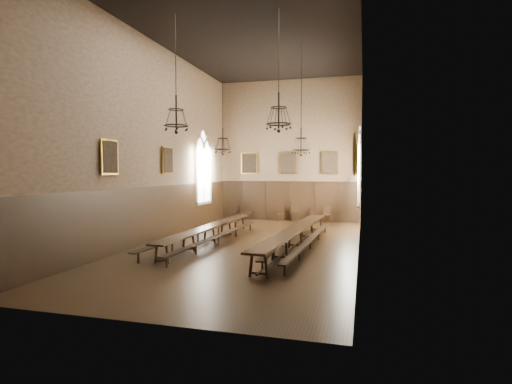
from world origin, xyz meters
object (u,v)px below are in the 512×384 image
at_px(chair_3, 280,217).
at_px(chandelier_front_right, 279,117).
at_px(chair_0, 234,215).
at_px(bench_right_outer, 310,242).
at_px(table_left, 210,234).
at_px(chair_4, 294,217).
at_px(bench_left_outer, 198,235).
at_px(chair_1, 248,215).
at_px(chair_5, 311,218).
at_px(table_right, 296,238).
at_px(chandelier_front_left, 176,119).
at_px(bench_left_inner, 218,238).
at_px(chandelier_back_right, 301,143).
at_px(bench_right_inner, 283,240).
at_px(chair_6, 327,218).
at_px(chandelier_back_left, 223,143).

relative_size(chair_3, chandelier_front_right, 0.21).
bearing_deg(chair_0, bench_right_outer, -51.62).
distance_m(table_left, chair_4, 8.59).
distance_m(table_left, bench_right_outer, 4.56).
distance_m(bench_left_outer, chair_1, 8.32).
xyz_separation_m(chair_1, chair_5, (4.14, -0.06, -0.05)).
relative_size(table_right, chandelier_front_left, 2.50).
distance_m(bench_left_outer, chair_0, 8.42).
relative_size(table_right, chair_3, 11.65).
relative_size(bench_left_inner, chandelier_back_right, 1.89).
relative_size(bench_right_outer, chair_4, 9.38).
xyz_separation_m(bench_right_inner, chair_4, (-0.93, 8.39, 0.04)).
xyz_separation_m(table_right, chair_6, (0.53, 8.68, -0.12)).
height_order(table_right, chandelier_back_right, chandelier_back_right).
bearing_deg(chandelier_front_left, bench_right_outer, 26.93).
bearing_deg(chandelier_back_left, chair_0, 102.86).
height_order(bench_left_inner, chandelier_front_left, chandelier_front_left).
bearing_deg(bench_left_inner, table_right, 1.19).
distance_m(table_left, chandelier_front_left, 5.53).
bearing_deg(chandelier_front_right, chair_5, 90.66).
relative_size(chair_3, chandelier_front_left, 0.21).
relative_size(chair_3, chair_4, 0.89).
relative_size(table_right, chair_0, 10.82).
bearing_deg(chair_1, table_right, -57.99).
bearing_deg(table_right, chair_1, 117.85).
bearing_deg(chandelier_back_right, table_right, -86.65).
distance_m(bench_right_outer, chair_4, 8.84).
xyz_separation_m(table_left, chandelier_back_left, (-0.32, 2.68, 4.23)).
distance_m(table_right, chandelier_front_right, 5.12).
xyz_separation_m(table_right, chair_0, (-5.55, 8.72, -0.12)).
relative_size(bench_right_inner, chair_6, 9.53).
relative_size(bench_right_outer, chandelier_front_right, 2.26).
distance_m(bench_left_inner, chair_3, 8.74).
bearing_deg(table_right, chair_3, 105.71).
height_order(chair_5, chandelier_back_right, chandelier_back_right).
bearing_deg(chair_3, chair_5, 1.56).
height_order(table_left, chair_1, chair_1).
bearing_deg(chair_1, chair_5, 3.38).
bearing_deg(chair_4, bench_left_inner, -106.74).
xyz_separation_m(chair_1, chandelier_back_right, (4.46, -6.51, 4.18)).
height_order(bench_left_inner, chair_1, chair_1).
height_order(bench_right_outer, chair_4, chair_4).
height_order(chandelier_back_left, chandelier_front_right, same).
xyz_separation_m(table_right, bench_left_outer, (-4.50, 0.37, -0.14)).
height_order(bench_right_inner, chair_1, chair_1).
bearing_deg(chandelier_back_right, chair_0, 129.70).
distance_m(bench_right_outer, chair_3, 9.14).
bearing_deg(chair_6, bench_right_inner, -108.35).
bearing_deg(table_left, chair_5, 67.12).
height_order(bench_left_inner, chandelier_back_left, chandelier_back_left).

